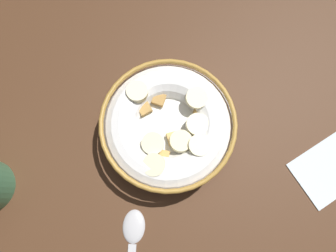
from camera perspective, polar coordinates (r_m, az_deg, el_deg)
name	(u,v)px	position (r cm, az deg, el deg)	size (l,w,h in cm)	color
ground_plane	(168,133)	(41.96, 0.00, -1.29)	(123.69, 123.69, 2.00)	#472B19
cereal_bowl	(168,127)	(38.39, 0.02, -0.15)	(16.90, 16.90, 5.36)	white
spoon	(132,249)	(40.36, -6.84, -22.10)	(14.86, 10.65, 0.80)	#B7B7BC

